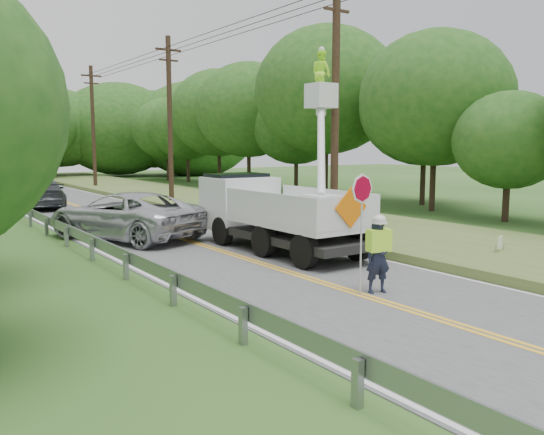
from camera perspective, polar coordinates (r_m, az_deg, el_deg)
ground at (r=12.34m, az=16.31°, el=-9.90°), size 140.00×140.00×0.00m
road at (r=23.54m, az=-11.15°, el=-1.54°), size 7.20×96.00×0.03m
guardrail at (r=23.06m, az=-21.29°, el=-0.72°), size 0.18×48.00×0.77m
utility_poles at (r=28.27m, az=-4.45°, el=10.74°), size 1.60×43.30×10.00m
tall_grass_verge at (r=27.10m, az=2.72°, el=0.06°), size 7.00×96.00×0.30m
treeline_right at (r=40.79m, az=3.43°, el=11.01°), size 10.48×52.68×11.77m
treeline_horizon at (r=64.66m, az=-23.81°, el=8.45°), size 56.42×14.07×11.65m
flagger at (r=13.81m, az=10.78°, el=-3.37°), size 1.15×0.60×2.92m
bucket_truck at (r=19.87m, az=-0.47°, el=1.59°), size 4.30×7.30×7.06m
suv_silver at (r=22.24m, az=-14.80°, el=0.23°), size 5.27×7.18×1.81m
suv_darkgrey at (r=34.71m, az=-22.27°, el=2.23°), size 3.20×5.80×1.59m
stop_sign_permanent at (r=30.43m, az=-25.37°, el=3.01°), size 0.49×0.25×2.50m
yard_sign at (r=18.90m, az=22.27°, el=-2.45°), size 0.50×0.24×0.77m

